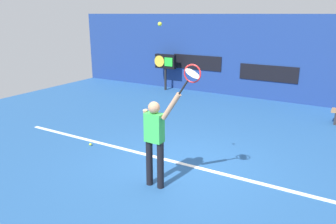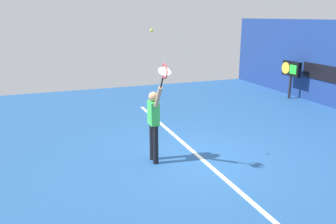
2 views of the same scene
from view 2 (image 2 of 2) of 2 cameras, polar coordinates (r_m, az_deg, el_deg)
ground_plane at (r=8.49m, az=4.17°, el=-7.50°), size 18.00×18.00×0.00m
sponsor_banner_portside at (r=14.42m, az=24.52°, el=5.91°), size 2.20×0.03×0.60m
court_baseline at (r=8.54m, az=5.08°, el=-7.31°), size 10.00×0.10×0.01m
tennis_player at (r=7.89m, az=-2.37°, el=-1.48°), size 0.80×0.31×1.92m
tennis_racket at (r=6.93m, az=-0.63°, el=6.59°), size 0.47×0.27×0.60m
tennis_ball at (r=7.35m, az=-2.76°, el=13.40°), size 0.07×0.07×0.07m
scoreboard_clock at (r=15.03m, az=19.83°, el=6.57°), size 0.96×0.20×1.55m
spare_ball at (r=10.72m, az=-2.07°, el=-2.24°), size 0.07×0.07×0.07m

